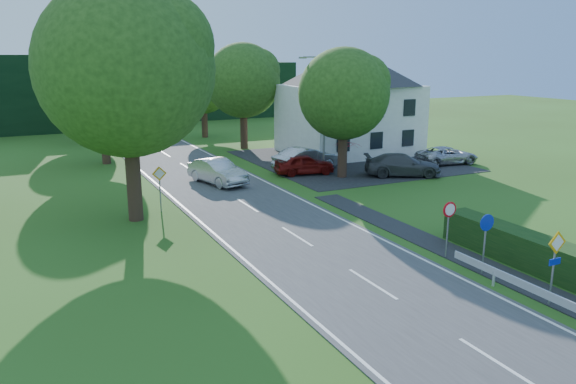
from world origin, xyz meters
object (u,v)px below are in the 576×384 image
motorcycle (207,171)px  parasol (347,154)px  moving_car (217,172)px  streetlight (323,109)px  parked_car_silver_b (447,155)px  parked_car_grey (402,165)px  parked_car_red (304,164)px  parked_car_silver_a (306,159)px

motorcycle → parasol: parasol is taller
moving_car → streetlight: bearing=-12.8°
streetlight → parked_car_silver_b: 10.74m
moving_car → motorcycle: (-0.04, 2.12, -0.33)m
moving_car → parked_car_grey: 12.49m
parked_car_red → moving_car: bearing=101.6°
streetlight → parked_car_silver_a: (-0.72, 1.00, -3.61)m
parked_car_silver_b → parked_car_silver_a: bearing=84.2°
motorcycle → parked_car_silver_b: bearing=-7.8°
parked_car_silver_b → moving_car: bearing=93.4°
parked_car_silver_b → parasol: size_ratio=2.20×
moving_car → parked_car_silver_b: 17.75m
streetlight → moving_car: size_ratio=1.69×
moving_car → parked_car_grey: bearing=-29.7°
motorcycle → parasol: bearing=-3.2°
parked_car_grey → parked_car_silver_b: size_ratio=1.10×
streetlight → motorcycle: bearing=166.4°
motorcycle → parked_car_silver_b: (17.74, -3.43, 0.21)m
parked_car_silver_a → parasol: size_ratio=2.33×
moving_car → parked_car_red: moving_car is taller
parked_car_silver_a → parked_car_grey: 6.74m
moving_car → parked_car_silver_b: moving_car is taller
parked_car_grey → parked_car_silver_a: bearing=74.7°
streetlight → parked_car_red: 4.00m
moving_car → parked_car_grey: moving_car is taller
parked_car_silver_a → motorcycle: bearing=71.0°
parasol → parked_car_red: bearing=-167.8°
motorcycle → parked_car_silver_b: 18.07m
parked_car_grey → parasol: parasol is taller
moving_car → parked_car_grey: size_ratio=0.92×
parked_car_grey → parked_car_silver_b: (5.64, 1.95, -0.09)m
parked_car_red → parked_car_silver_a: (0.73, 1.12, 0.12)m
motorcycle → parasol: (10.31, -1.15, 0.51)m
moving_car → parked_car_silver_a: 7.15m
moving_car → parked_car_silver_a: bearing=-4.6°
parked_car_red → parked_car_grey: size_ratio=0.80×
streetlight → parked_car_red: streetlight is taller
parked_car_grey → streetlight: bearing=77.5°
parked_car_silver_a → streetlight: bearing=-156.1°
parked_car_red → parasol: parasol is taller
parked_car_silver_b → parasol: (-7.43, 2.28, 0.31)m
streetlight → parasol: (2.51, 0.73, -3.47)m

